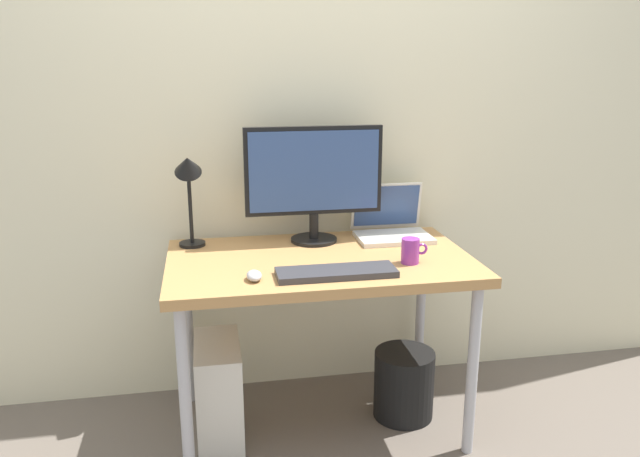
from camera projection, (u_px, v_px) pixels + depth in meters
ground_plane at (320, 423)px, 2.69m from camera, size 6.00×6.00×0.00m
back_wall at (303, 110)px, 2.75m from camera, size 4.40×0.04×2.60m
desk at (320, 274)px, 2.51m from camera, size 1.21×0.72×0.75m
monitor at (314, 177)px, 2.64m from camera, size 0.59×0.20×0.50m
laptop at (390, 224)px, 2.77m from camera, size 0.32×0.26×0.23m
desk_lamp at (188, 179)px, 2.54m from camera, size 0.11×0.16×0.42m
keyboard at (336, 272)px, 2.29m from camera, size 0.44×0.14×0.02m
mouse at (254, 276)px, 2.24m from camera, size 0.06×0.09×0.03m
coffee_mug at (411, 251)px, 2.41m from camera, size 0.11×0.07×0.10m
computer_tower at (219, 391)px, 2.55m from camera, size 0.18×0.36×0.42m
wastebasket at (404, 384)px, 2.72m from camera, size 0.26×0.26×0.30m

